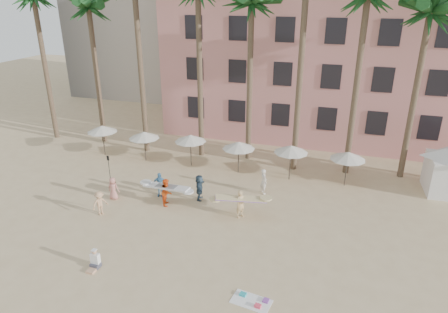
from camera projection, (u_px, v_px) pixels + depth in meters
ground at (190, 274)px, 19.95m from camera, size 120.00×120.00×0.00m
pink_hotel at (359, 49)px, 37.81m from camera, size 35.00×14.00×16.00m
umbrella_row at (214, 141)px, 30.89m from camera, size 22.50×2.70×2.73m
beach_towel at (253, 301)px, 18.19m from camera, size 1.93×1.25×0.14m
carrier_yellow at (241, 202)px, 24.65m from camera, size 3.20×1.78×1.83m
carrier_white at (167, 191)px, 26.15m from camera, size 3.28×1.12×1.84m
beachgoers at (168, 190)px, 26.59m from camera, size 10.26×6.95×1.83m
paddle at (109, 166)px, 28.77m from camera, size 0.18×0.04×2.23m
seated_man at (95, 262)px, 20.30m from camera, size 0.46×0.80×1.04m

